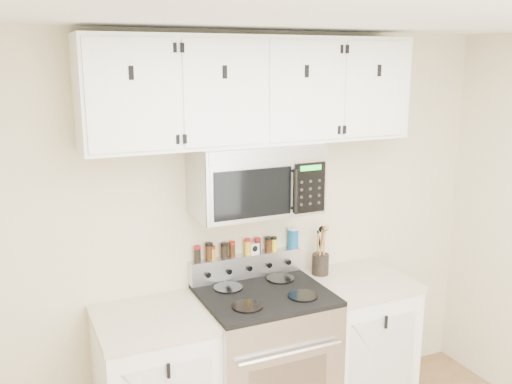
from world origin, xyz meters
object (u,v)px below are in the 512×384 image
(utensil_crock, at_px, (320,262))
(microwave, at_px, (256,179))
(range, at_px, (264,361))
(salt_canister, at_px, (293,238))

(utensil_crock, bearing_deg, microwave, -172.91)
(range, distance_m, utensil_crock, 0.74)
(microwave, xyz_separation_m, utensil_crock, (0.50, 0.06, -0.63))
(microwave, distance_m, utensil_crock, 0.80)
(microwave, relative_size, utensil_crock, 2.31)
(microwave, bearing_deg, range, -90.23)
(microwave, bearing_deg, utensil_crock, 7.09)
(utensil_crock, xyz_separation_m, salt_canister, (-0.16, 0.09, 0.17))
(salt_canister, bearing_deg, microwave, -155.39)
(range, relative_size, microwave, 1.45)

